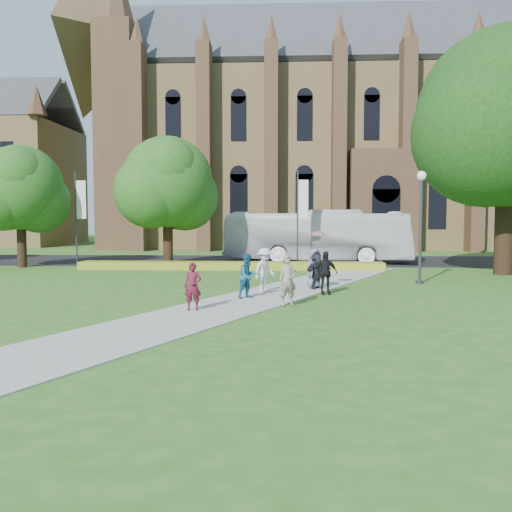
# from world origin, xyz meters

# --- Properties ---
(ground) EXTENTS (160.00, 160.00, 0.00)m
(ground) POSITION_xyz_m (0.00, 0.00, 0.00)
(ground) COLOR #305D1C
(ground) RESTS_ON ground
(road) EXTENTS (160.00, 10.00, 0.02)m
(road) POSITION_xyz_m (0.00, 20.00, 0.01)
(road) COLOR black
(road) RESTS_ON ground
(footpath) EXTENTS (15.58, 28.54, 0.04)m
(footpath) POSITION_xyz_m (0.00, 1.00, 0.02)
(footpath) COLOR #B2B2A8
(footpath) RESTS_ON ground
(flower_hedge) EXTENTS (18.00, 1.40, 0.45)m
(flower_hedge) POSITION_xyz_m (-2.00, 13.20, 0.23)
(flower_hedge) COLOR gold
(flower_hedge) RESTS_ON ground
(cathedral) EXTENTS (52.60, 18.25, 28.00)m
(cathedral) POSITION_xyz_m (10.00, 39.73, 12.98)
(cathedral) COLOR brown
(cathedral) RESTS_ON ground
(streetlamp) EXTENTS (0.44, 0.44, 5.24)m
(streetlamp) POSITION_xyz_m (7.50, 6.50, 3.30)
(streetlamp) COLOR #38383D
(streetlamp) RESTS_ON ground
(large_tree) EXTENTS (9.60, 9.60, 13.20)m
(large_tree) POSITION_xyz_m (13.00, 11.00, 8.37)
(large_tree) COLOR #332114
(large_tree) RESTS_ON ground
(street_tree_0) EXTENTS (5.20, 5.20, 7.50)m
(street_tree_0) POSITION_xyz_m (-15.00, 14.00, 4.87)
(street_tree_0) COLOR #332114
(street_tree_0) RESTS_ON ground
(street_tree_1) EXTENTS (5.60, 5.60, 8.05)m
(street_tree_1) POSITION_xyz_m (-6.00, 14.50, 5.22)
(street_tree_1) COLOR #332114
(street_tree_1) RESTS_ON ground
(banner_pole_0) EXTENTS (0.70, 0.10, 6.00)m
(banner_pole_0) POSITION_xyz_m (2.11, 15.20, 3.39)
(banner_pole_0) COLOR #38383D
(banner_pole_0) RESTS_ON ground
(banner_pole_1) EXTENTS (0.70, 0.10, 6.00)m
(banner_pole_1) POSITION_xyz_m (-11.89, 15.20, 3.39)
(banner_pole_1) COLOR #38383D
(banner_pole_1) RESTS_ON ground
(tour_coach) EXTENTS (13.15, 5.50, 3.57)m
(tour_coach) POSITION_xyz_m (3.46, 18.69, 1.80)
(tour_coach) COLOR white
(tour_coach) RESTS_ON road
(pedestrian_0) EXTENTS (0.58, 0.39, 1.59)m
(pedestrian_0) POSITION_xyz_m (-1.85, -1.73, 0.83)
(pedestrian_0) COLOR #5A1426
(pedestrian_0) RESTS_ON footpath
(pedestrian_1) EXTENTS (1.03, 1.02, 1.68)m
(pedestrian_1) POSITION_xyz_m (-0.21, 1.16, 0.88)
(pedestrian_1) COLOR #185779
(pedestrian_1) RESTS_ON footpath
(pedestrian_2) EXTENTS (1.25, 1.33, 1.81)m
(pedestrian_2) POSITION_xyz_m (0.36, 3.01, 0.94)
(pedestrian_2) COLOR silver
(pedestrian_2) RESTS_ON footpath
(pedestrian_3) EXTENTS (1.07, 0.61, 1.72)m
(pedestrian_3) POSITION_xyz_m (2.81, 2.54, 0.90)
(pedestrian_3) COLOR black
(pedestrian_3) RESTS_ON footpath
(pedestrian_4) EXTENTS (1.00, 0.93, 1.72)m
(pedestrian_4) POSITION_xyz_m (2.48, 4.33, 0.90)
(pedestrian_4) COLOR slate
(pedestrian_4) RESTS_ON footpath
(pedestrian_5) EXTENTS (1.37, 1.37, 1.58)m
(pedestrian_5) POSITION_xyz_m (2.57, 4.09, 0.83)
(pedestrian_5) COLOR #222229
(pedestrian_5) RESTS_ON footpath
(pedestrian_6) EXTENTS (0.74, 0.59, 1.76)m
(pedestrian_6) POSITION_xyz_m (1.29, -0.53, 0.92)
(pedestrian_6) COLOR gray
(pedestrian_6) RESTS_ON footpath
(parasol) EXTENTS (0.80, 0.80, 0.66)m
(parasol) POSITION_xyz_m (2.66, 4.43, 2.09)
(parasol) COLOR #CF9295
(parasol) RESTS_ON pedestrian_4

